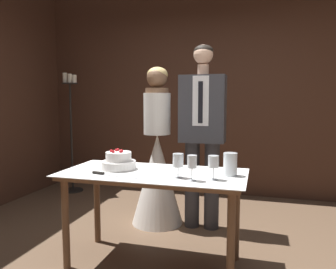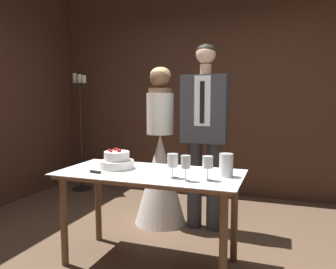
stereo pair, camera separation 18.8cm
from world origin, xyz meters
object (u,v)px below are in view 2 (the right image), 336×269
(wine_glass_near, at_px, (186,163))
(candle_stand, at_px, (81,131))
(cake_knife, at_px, (102,173))
(bride, at_px, (160,166))
(hurricane_candle, at_px, (226,166))
(wine_glass_middle, at_px, (208,163))
(cake_table, at_px, (150,184))
(groom, at_px, (205,128))
(wine_glass_far, at_px, (173,162))
(tiered_cake, at_px, (117,161))

(wine_glass_near, height_order, candle_stand, candle_stand)
(candle_stand, bearing_deg, cake_knife, -51.90)
(bride, bearing_deg, hurricane_candle, -44.41)
(wine_glass_middle, bearing_deg, candle_stand, 141.58)
(cake_table, bearing_deg, wine_glass_near, -27.60)
(wine_glass_middle, relative_size, groom, 0.09)
(wine_glass_far, distance_m, hurricane_candle, 0.40)
(wine_glass_middle, relative_size, bride, 0.10)
(bride, bearing_deg, wine_glass_near, -60.69)
(wine_glass_middle, xyz_separation_m, candle_stand, (-2.26, 1.79, -0.01))
(cake_knife, xyz_separation_m, bride, (0.07, 1.05, -0.15))
(bride, relative_size, groom, 0.89)
(wine_glass_far, height_order, groom, groom)
(cake_table, relative_size, candle_stand, 0.85)
(hurricane_candle, relative_size, bride, 0.10)
(wine_glass_near, relative_size, bride, 0.11)
(hurricane_candle, height_order, bride, bride)
(wine_glass_middle, relative_size, candle_stand, 0.10)
(wine_glass_middle, bearing_deg, wine_glass_far, -177.25)
(candle_stand, bearing_deg, bride, -28.21)
(groom, xyz_separation_m, candle_stand, (-2.02, 0.83, -0.17))
(tiered_cake, relative_size, wine_glass_near, 1.55)
(wine_glass_near, height_order, hurricane_candle, wine_glass_near)
(cake_table, bearing_deg, tiered_cake, 173.56)
(groom, bearing_deg, cake_knife, -117.61)
(wine_glass_middle, xyz_separation_m, hurricane_candle, (0.10, 0.16, -0.04))
(hurricane_candle, bearing_deg, wine_glass_near, -136.57)
(bride, bearing_deg, groom, -0.09)
(cake_table, relative_size, wine_glass_middle, 8.33)
(tiered_cake, height_order, groom, groom)
(cake_table, distance_m, wine_glass_far, 0.34)
(wine_glass_middle, distance_m, candle_stand, 2.89)
(hurricane_candle, bearing_deg, wine_glass_middle, -122.81)
(wine_glass_middle, bearing_deg, tiered_cake, 169.59)
(hurricane_candle, xyz_separation_m, groom, (-0.35, 0.81, 0.20))
(wine_glass_middle, bearing_deg, hurricane_candle, 57.19)
(wine_glass_near, distance_m, wine_glass_far, 0.13)
(cake_table, distance_m, wine_glass_middle, 0.54)
(wine_glass_far, relative_size, candle_stand, 0.11)
(wine_glass_far, distance_m, groom, 0.99)
(cake_knife, xyz_separation_m, groom, (0.55, 1.05, 0.27))
(candle_stand, bearing_deg, tiered_cake, -48.24)
(hurricane_candle, xyz_separation_m, candle_stand, (-2.36, 1.63, 0.02))
(wine_glass_middle, height_order, candle_stand, candle_stand)
(wine_glass_near, height_order, wine_glass_far, wine_glass_near)
(bride, bearing_deg, cake_table, -74.48)
(hurricane_candle, bearing_deg, cake_knife, -165.04)
(tiered_cake, distance_m, wine_glass_middle, 0.80)
(hurricane_candle, bearing_deg, cake_table, -175.17)
(cake_table, xyz_separation_m, hurricane_candle, (0.59, 0.05, 0.18))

